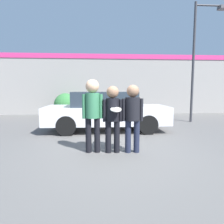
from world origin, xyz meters
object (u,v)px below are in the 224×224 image
street_lamp (200,49)px  person_left (93,109)px  shrub (66,105)px  person_right (133,112)px  parked_car_near (106,111)px  person_middle_with_frisbee (113,114)px

street_lamp → person_left: bearing=-137.9°
street_lamp → shrub: (-6.88, 2.67, -2.85)m
person_right → street_lamp: 6.67m
person_left → parked_car_near: size_ratio=0.40×
person_left → street_lamp: size_ratio=0.32×
person_middle_with_frisbee → parked_car_near: size_ratio=0.36×
person_right → shrub: size_ratio=1.24×
person_middle_with_frisbee → street_lamp: bearing=45.4°
person_right → parked_car_near: 2.87m
person_left → shrub: person_left is taller
parked_car_near → person_left: bearing=-99.5°
person_left → shrub: (-1.81, 7.24, -0.43)m
parked_car_near → street_lamp: street_lamp is taller
parked_car_near → person_right: bearing=-79.0°
person_right → street_lamp: (4.06, 4.65, 2.52)m
person_left → person_middle_with_frisbee: size_ratio=1.09×
street_lamp → shrub: street_lamp is taller
person_left → parked_car_near: (0.46, 2.73, -0.35)m
person_right → street_lamp: size_ratio=0.30×
shrub → street_lamp: bearing=-21.2°
parked_car_near → shrub: parked_car_near is taller
street_lamp → person_middle_with_frisbee: bearing=-134.6°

